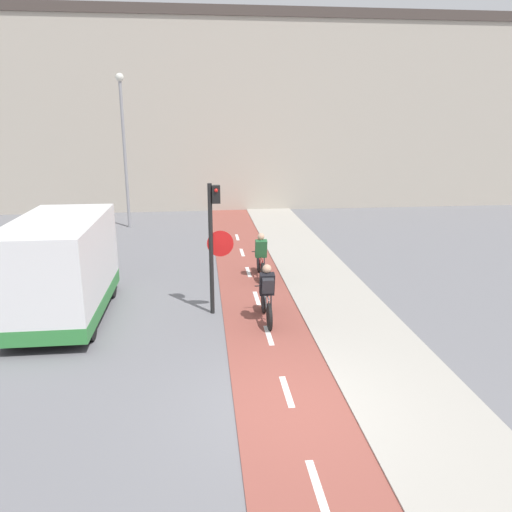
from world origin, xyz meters
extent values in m
plane|color=slate|center=(0.00, 0.00, 0.00)|extent=(120.00, 120.00, 0.00)
cube|color=brown|center=(0.00, 0.00, 0.01)|extent=(2.01, 60.00, 0.02)
cube|color=white|center=(0.00, -2.00, 0.02)|extent=(0.12, 1.10, 0.00)
cube|color=white|center=(0.00, 0.50, 0.02)|extent=(0.12, 1.10, 0.00)
cube|color=white|center=(0.00, 3.00, 0.02)|extent=(0.12, 1.10, 0.00)
cube|color=white|center=(0.00, 5.50, 0.02)|extent=(0.12, 1.10, 0.00)
cube|color=white|center=(0.00, 8.00, 0.02)|extent=(0.12, 1.10, 0.00)
cube|color=white|center=(0.00, 10.50, 0.02)|extent=(0.12, 1.10, 0.00)
cube|color=white|center=(0.00, 13.00, 0.02)|extent=(0.12, 1.10, 0.00)
cube|color=#A8A399|center=(2.20, 0.00, 0.03)|extent=(2.40, 60.00, 0.05)
cube|color=#B2A899|center=(0.00, 22.09, 4.94)|extent=(60.00, 5.00, 9.87)
cube|color=#473D38|center=(0.00, 22.09, 10.12)|extent=(60.00, 5.20, 0.50)
cylinder|color=black|center=(-1.26, 4.59, 1.69)|extent=(0.11, 0.11, 3.38)
cube|color=black|center=(-1.11, 4.59, 3.11)|extent=(0.20, 0.20, 0.44)
sphere|color=red|center=(-1.11, 4.48, 3.22)|extent=(0.09, 0.09, 0.09)
cone|color=red|center=(-1.03, 4.58, 1.86)|extent=(0.67, 0.01, 0.67)
cone|color=silver|center=(-1.03, 4.59, 1.86)|extent=(0.60, 0.02, 0.60)
cylinder|color=gray|center=(-4.84, 15.74, 3.26)|extent=(0.14, 0.14, 6.52)
sphere|color=silver|center=(-4.84, 15.74, 6.63)|extent=(0.36, 0.36, 0.36)
cylinder|color=black|center=(0.07, 3.37, 0.33)|extent=(0.07, 0.65, 0.65)
cylinder|color=black|center=(0.07, 4.48, 0.33)|extent=(0.07, 0.65, 0.65)
cylinder|color=slate|center=(0.07, 4.14, 0.50)|extent=(0.04, 0.71, 0.41)
cylinder|color=slate|center=(0.07, 3.62, 0.51)|extent=(0.04, 0.37, 0.43)
cylinder|color=slate|center=(0.07, 3.97, 0.70)|extent=(0.04, 1.03, 0.07)
cylinder|color=slate|center=(0.07, 3.58, 0.32)|extent=(0.04, 0.42, 0.05)
cylinder|color=black|center=(0.07, 4.48, 0.73)|extent=(0.46, 0.03, 0.03)
cube|color=black|center=(0.07, 3.84, 1.00)|extent=(0.36, 0.31, 0.59)
sphere|color=tan|center=(0.07, 3.88, 1.38)|extent=(0.22, 0.22, 0.22)
cylinder|color=#232328|center=(-0.03, 3.81, 0.56)|extent=(0.04, 0.07, 0.41)
cylinder|color=#232328|center=(0.17, 3.81, 0.56)|extent=(0.04, 0.07, 0.41)
cube|color=#28282D|center=(0.07, 3.66, 1.02)|extent=(0.28, 0.23, 0.39)
cylinder|color=black|center=(0.35, 6.92, 0.31)|extent=(0.07, 0.62, 0.62)
cylinder|color=black|center=(0.35, 8.03, 0.31)|extent=(0.07, 0.62, 0.62)
cylinder|color=maroon|center=(0.35, 7.69, 0.47)|extent=(0.04, 0.70, 0.39)
cylinder|color=maroon|center=(0.35, 7.17, 0.49)|extent=(0.04, 0.37, 0.41)
cylinder|color=maroon|center=(0.35, 7.51, 0.67)|extent=(0.04, 1.03, 0.07)
cylinder|color=maroon|center=(0.35, 7.13, 0.30)|extent=(0.04, 0.42, 0.05)
cylinder|color=black|center=(0.35, 8.03, 0.70)|extent=(0.46, 0.03, 0.03)
cube|color=#235B33|center=(0.35, 7.39, 0.96)|extent=(0.36, 0.31, 0.59)
sphere|color=tan|center=(0.35, 7.43, 1.34)|extent=(0.22, 0.22, 0.22)
cylinder|color=#232328|center=(0.25, 7.36, 0.54)|extent=(0.04, 0.07, 0.39)
cylinder|color=#232328|center=(0.45, 7.36, 0.54)|extent=(0.04, 0.07, 0.39)
cube|color=white|center=(-4.99, 4.68, 1.40)|extent=(2.02, 4.43, 2.31)
cube|color=#33843D|center=(-4.99, 4.68, 0.42)|extent=(2.03, 4.44, 0.36)
cube|color=black|center=(-4.99, 6.88, 1.80)|extent=(1.82, 0.04, 0.70)
cylinder|color=black|center=(-5.90, 6.12, 0.35)|extent=(0.18, 0.70, 0.70)
cylinder|color=black|center=(-4.08, 6.12, 0.35)|extent=(0.18, 0.70, 0.70)
cylinder|color=black|center=(-5.90, 3.24, 0.35)|extent=(0.18, 0.70, 0.70)
cylinder|color=black|center=(-4.08, 3.24, 0.35)|extent=(0.18, 0.70, 0.70)
camera|label=1|loc=(-1.47, -7.63, 4.91)|focal=35.00mm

